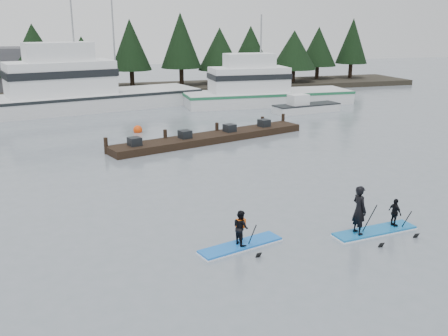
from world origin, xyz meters
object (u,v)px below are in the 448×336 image
object	(u,v)px
paddleboard_duo	(371,217)
fishing_boat_large	(83,100)
fishing_boat_medium	(263,97)
floating_dock	(211,138)
paddleboard_solo	(241,235)

from	to	relation	value
paddleboard_duo	fishing_boat_large	bearing A→B (deg)	99.88
fishing_boat_medium	paddleboard_duo	world-z (taller)	fishing_boat_medium
fishing_boat_large	paddleboard_duo	size ratio (longest dim) A/B	6.07
floating_dock	paddleboard_solo	world-z (taller)	paddleboard_solo
fishing_boat_large	paddleboard_solo	world-z (taller)	fishing_boat_large
fishing_boat_large	paddleboard_solo	distance (m)	31.77
floating_dock	paddleboard_duo	bearing A→B (deg)	-102.25
fishing_boat_medium	paddleboard_duo	distance (m)	30.62
fishing_boat_large	floating_dock	size ratio (longest dim) A/B	1.47
fishing_boat_medium	paddleboard_solo	distance (m)	31.88
paddleboard_solo	fishing_boat_medium	bearing A→B (deg)	51.40
fishing_boat_medium	paddleboard_duo	size ratio (longest dim) A/B	4.73
paddleboard_solo	paddleboard_duo	bearing A→B (deg)	-19.51
fishing_boat_medium	floating_dock	distance (m)	16.16
fishing_boat_large	paddleboard_solo	bearing A→B (deg)	-95.79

